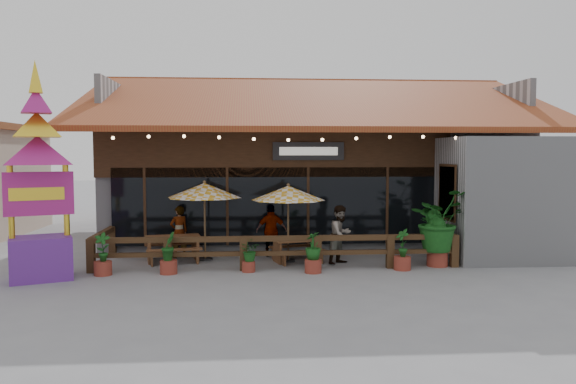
{
  "coord_description": "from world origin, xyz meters",
  "views": [
    {
      "loc": [
        -2.42,
        -15.42,
        3.15
      ],
      "look_at": [
        -1.15,
        1.5,
        1.96
      ],
      "focal_mm": 35.0,
      "sensor_mm": 36.0,
      "label": 1
    }
  ],
  "objects": [
    {
      "name": "ground",
      "position": [
        0.0,
        0.0,
        0.0
      ],
      "size": [
        100.0,
        100.0,
        0.0
      ],
      "primitive_type": "plane",
      "color": "gray",
      "rests_on": "ground"
    },
    {
      "name": "restaurant_building",
      "position": [
        0.26,
        6.61,
        2.21
      ],
      "size": [
        15.5,
        14.73,
        6.09
      ],
      "color": "#B4B5BA",
      "rests_on": "ground"
    },
    {
      "name": "patio_railing",
      "position": [
        -2.25,
        -0.27,
        0.61
      ],
      "size": [
        10.0,
        2.6,
        0.92
      ],
      "color": "#4A301A",
      "rests_on": "ground"
    },
    {
      "name": "umbrella_left",
      "position": [
        -3.63,
        1.03,
        2.04
      ],
      "size": [
        2.55,
        2.55,
        2.34
      ],
      "color": "brown",
      "rests_on": "ground"
    },
    {
      "name": "umbrella_right",
      "position": [
        -1.21,
        0.63,
        1.98
      ],
      "size": [
        2.41,
        2.41,
        2.27
      ],
      "color": "brown",
      "rests_on": "ground"
    },
    {
      "name": "picnic_table_left",
      "position": [
        -4.54,
        0.89,
        0.5
      ],
      "size": [
        1.79,
        1.63,
        0.74
      ],
      "color": "brown",
      "rests_on": "ground"
    },
    {
      "name": "picnic_table_right",
      "position": [
        -0.96,
        0.6,
        0.44
      ],
      "size": [
        1.63,
        1.5,
        0.66
      ],
      "color": "brown",
      "rests_on": "ground"
    },
    {
      "name": "thai_sign_tower",
      "position": [
        -7.52,
        -1.22,
        3.07
      ],
      "size": [
        2.77,
        2.77,
        5.81
      ],
      "color": "#63278F",
      "rests_on": "ground"
    },
    {
      "name": "tropical_plant",
      "position": [
        2.88,
        -0.34,
        1.23
      ],
      "size": [
        2.02,
        1.95,
        2.15
      ],
      "color": "maroon",
      "rests_on": "ground"
    },
    {
      "name": "diner_a",
      "position": [
        -4.44,
        1.52,
        0.78
      ],
      "size": [
        0.68,
        0.61,
        1.56
      ],
      "primitive_type": "imported",
      "rotation": [
        0.0,
        0.0,
        3.68
      ],
      "color": "#3D2313",
      "rests_on": "ground"
    },
    {
      "name": "diner_b",
      "position": [
        0.25,
        0.19,
        0.83
      ],
      "size": [
        1.02,
        1.01,
        1.67
      ],
      "primitive_type": "imported",
      "rotation": [
        0.0,
        0.0,
        0.75
      ],
      "color": "#3D2313",
      "rests_on": "ground"
    },
    {
      "name": "diner_c",
      "position": [
        -1.66,
        1.44,
        0.79
      ],
      "size": [
        0.94,
        0.42,
        1.59
      ],
      "primitive_type": "imported",
      "rotation": [
        0.0,
        0.0,
        3.1
      ],
      "color": "#3D2313",
      "rests_on": "ground"
    },
    {
      "name": "planter_a",
      "position": [
        -6.11,
        -0.85,
        0.46
      ],
      "size": [
        0.45,
        0.45,
        1.11
      ],
      "color": "maroon",
      "rests_on": "ground"
    },
    {
      "name": "planter_b",
      "position": [
        -4.45,
        -0.8,
        0.5
      ],
      "size": [
        0.45,
        0.48,
        1.1
      ],
      "color": "maroon",
      "rests_on": "ground"
    },
    {
      "name": "planter_c",
      "position": [
        -2.37,
        -0.72,
        0.49
      ],
      "size": [
        0.67,
        0.64,
        0.87
      ],
      "color": "maroon",
      "rests_on": "ground"
    },
    {
      "name": "planter_d",
      "position": [
        -0.68,
        -0.96,
        0.52
      ],
      "size": [
        0.58,
        0.58,
        1.09
      ],
      "color": "maroon",
      "rests_on": "ground"
    },
    {
      "name": "planter_e",
      "position": [
        1.77,
        -0.77,
        0.47
      ],
      "size": [
        0.45,
        0.47,
        1.11
      ],
      "color": "maroon",
      "rests_on": "ground"
    }
  ]
}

